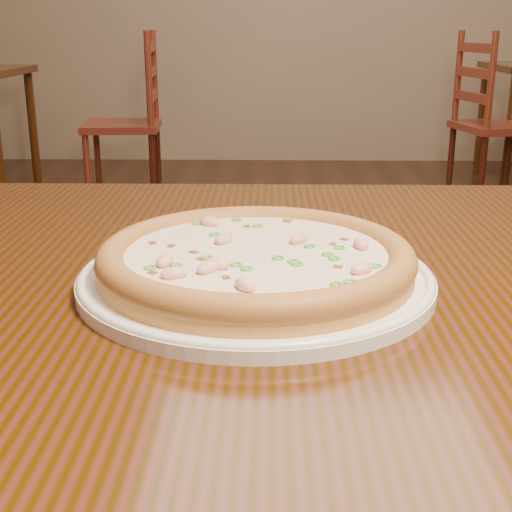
{
  "coord_description": "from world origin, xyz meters",
  "views": [
    {
      "loc": [
        -0.31,
        -0.84,
        0.99
      ],
      "look_at": [
        -0.32,
        -0.21,
        0.78
      ],
      "focal_mm": 50.0,
      "sensor_mm": 36.0,
      "label": 1
    }
  ],
  "objects_px": {
    "plate": "(256,277)",
    "hero_table": "(370,357)",
    "chair_b": "(132,124)",
    "chair_c": "(490,126)",
    "pizza": "(256,259)"
  },
  "relations": [
    {
      "from": "hero_table",
      "to": "pizza",
      "type": "bearing_deg",
      "value": -157.31
    },
    {
      "from": "hero_table",
      "to": "chair_c",
      "type": "distance_m",
      "value": 3.55
    },
    {
      "from": "chair_c",
      "to": "chair_b",
      "type": "bearing_deg",
      "value": 179.55
    },
    {
      "from": "hero_table",
      "to": "plate",
      "type": "distance_m",
      "value": 0.17
    },
    {
      "from": "plate",
      "to": "hero_table",
      "type": "bearing_deg",
      "value": 22.62
    },
    {
      "from": "plate",
      "to": "chair_b",
      "type": "height_order",
      "value": "chair_b"
    },
    {
      "from": "plate",
      "to": "chair_c",
      "type": "bearing_deg",
      "value": 70.04
    },
    {
      "from": "hero_table",
      "to": "chair_b",
      "type": "bearing_deg",
      "value": 104.95
    },
    {
      "from": "plate",
      "to": "pizza",
      "type": "distance_m",
      "value": 0.02
    },
    {
      "from": "pizza",
      "to": "chair_b",
      "type": "xyz_separation_m",
      "value": [
        -0.78,
        3.42,
        -0.34
      ]
    },
    {
      "from": "pizza",
      "to": "hero_table",
      "type": "bearing_deg",
      "value": 22.69
    },
    {
      "from": "chair_b",
      "to": "hero_table",
      "type": "bearing_deg",
      "value": -75.05
    },
    {
      "from": "hero_table",
      "to": "chair_b",
      "type": "relative_size",
      "value": 1.26
    },
    {
      "from": "pizza",
      "to": "chair_c",
      "type": "relative_size",
      "value": 0.32
    },
    {
      "from": "hero_table",
      "to": "pizza",
      "type": "relative_size",
      "value": 4.0
    }
  ]
}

